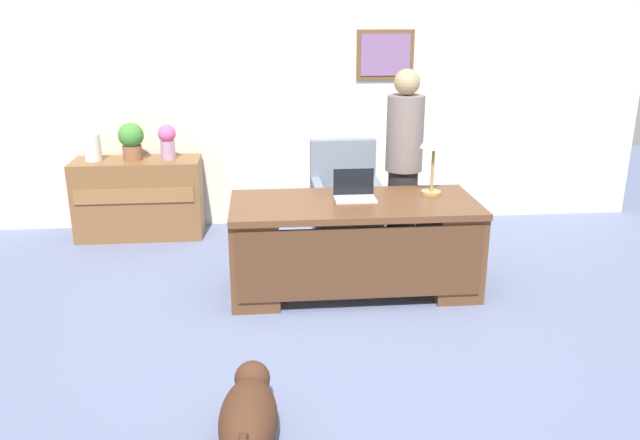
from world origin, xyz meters
name	(u,v)px	position (x,y,z in m)	size (l,w,h in m)	color
ground_plane	(336,336)	(0.00, 0.00, 0.00)	(12.00, 12.00, 0.00)	slate
back_wall	(308,92)	(0.00, 2.60, 1.35)	(7.00, 0.16, 2.70)	beige
desk	(354,243)	(0.22, 0.75, 0.40)	(1.91, 0.85, 0.73)	brown
credenza	(139,198)	(-1.69, 2.25, 0.38)	(1.21, 0.50, 0.77)	brown
armchair	(345,202)	(0.27, 1.67, 0.46)	(0.60, 0.59, 1.01)	slate
person_standing	(404,163)	(0.76, 1.47, 0.86)	(0.32, 0.32, 1.67)	#262323
dog_lying	(249,415)	(-0.58, -1.06, 0.16)	(0.34, 0.81, 0.30)	#472819
laptop	(354,191)	(0.24, 0.87, 0.79)	(0.32, 0.22, 0.22)	#B2B5BA
desk_lamp	(434,141)	(0.87, 0.93, 1.17)	(0.22, 0.22, 0.56)	#9E8447
vase_with_flowers	(167,140)	(-1.37, 2.25, 0.95)	(0.17, 0.17, 0.34)	#B287A2
vase_empty	(93,148)	(-2.08, 2.25, 0.90)	(0.16, 0.16, 0.25)	silver
potted_plant	(131,140)	(-1.71, 2.25, 0.97)	(0.24, 0.24, 0.36)	brown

